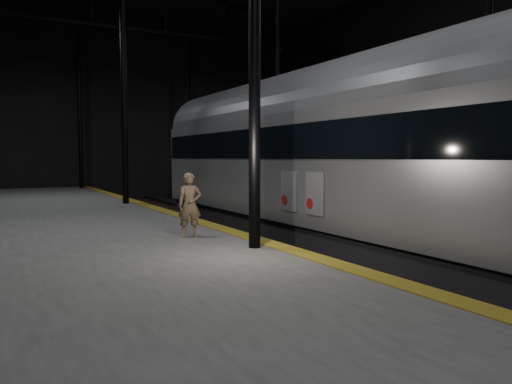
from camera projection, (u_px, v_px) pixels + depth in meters
ground at (300, 248)px, 16.47m from camera, size 44.00×44.00×0.00m
platform_left at (57, 254)px, 12.93m from camera, size 9.00×43.80×1.00m
platform_right at (457, 220)px, 19.95m from camera, size 9.00×43.80×1.00m
tactile_strip at (208, 224)px, 14.88m from camera, size 0.50×43.80×0.01m
track at (300, 246)px, 16.47m from camera, size 2.40×43.00×0.24m
train at (339, 152)px, 14.46m from camera, size 3.16×21.16×5.65m
woman at (190, 205)px, 12.57m from camera, size 0.67×0.52×1.62m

